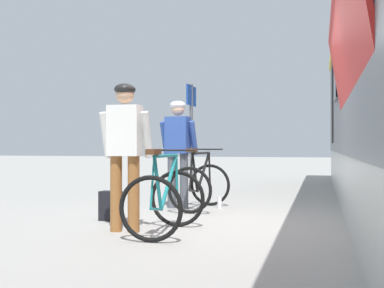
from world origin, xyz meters
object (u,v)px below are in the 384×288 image
(cyclist_far_in_blue, at_px, (178,144))
(bicycle_near_teal, at_px, (165,199))
(water_bottle_near_the_bikes, at_px, (219,202))
(cyclist_near_in_white, at_px, (125,143))
(water_bottle_by_the_backpack, at_px, (115,215))
(platform_sign_post, at_px, (191,119))
(bicycle_far_black, at_px, (200,184))
(backpack_on_platform, at_px, (111,206))

(cyclist_far_in_blue, bearing_deg, bicycle_near_teal, -76.96)
(bicycle_near_teal, height_order, water_bottle_near_the_bikes, bicycle_near_teal)
(water_bottle_near_the_bikes, bearing_deg, cyclist_far_in_blue, -167.33)
(cyclist_near_in_white, height_order, water_bottle_by_the_backpack, cyclist_near_in_white)
(platform_sign_post, bearing_deg, bicycle_far_black, -72.05)
(platform_sign_post, bearing_deg, water_bottle_near_the_bikes, -65.68)
(bicycle_far_black, bearing_deg, cyclist_far_in_blue, 172.37)
(cyclist_near_in_white, bearing_deg, water_bottle_near_the_bikes, 74.67)
(backpack_on_platform, bearing_deg, bicycle_near_teal, -33.65)
(cyclist_far_in_blue, distance_m, backpack_on_platform, 1.78)
(bicycle_near_teal, bearing_deg, cyclist_near_in_white, 177.11)
(bicycle_far_black, bearing_deg, platform_sign_post, 107.95)
(bicycle_near_teal, height_order, platform_sign_post, platform_sign_post)
(backpack_on_platform, relative_size, water_bottle_near_the_bikes, 2.02)
(water_bottle_by_the_backpack, xyz_separation_m, platform_sign_post, (-0.16, 4.45, 1.51))
(cyclist_far_in_blue, distance_m, water_bottle_by_the_backpack, 1.95)
(cyclist_far_in_blue, xyz_separation_m, water_bottle_near_the_bikes, (0.66, 0.15, -0.96))
(water_bottle_near_the_bikes, bearing_deg, platform_sign_post, 114.32)
(water_bottle_near_the_bikes, bearing_deg, backpack_on_platform, -125.98)
(bicycle_far_black, xyz_separation_m, water_bottle_near_the_bikes, (0.27, 0.20, -0.30))
(cyclist_far_in_blue, distance_m, bicycle_near_teal, 2.40)
(cyclist_near_in_white, relative_size, cyclist_far_in_blue, 1.00)
(bicycle_far_black, bearing_deg, cyclist_near_in_white, -99.87)
(cyclist_near_in_white, bearing_deg, bicycle_far_black, 80.13)
(backpack_on_platform, bearing_deg, water_bottle_near_the_bikes, 56.99)
(cyclist_near_in_white, distance_m, platform_sign_post, 5.08)
(bicycle_near_teal, height_order, backpack_on_platform, bicycle_near_teal)
(water_bottle_by_the_backpack, bearing_deg, bicycle_near_teal, -33.48)
(bicycle_near_teal, bearing_deg, water_bottle_by_the_backpack, 146.52)
(cyclist_near_in_white, bearing_deg, cyclist_far_in_blue, 90.31)
(bicycle_near_teal, xyz_separation_m, water_bottle_by_the_backpack, (-0.89, 0.59, -0.29))
(backpack_on_platform, height_order, water_bottle_near_the_bikes, backpack_on_platform)
(cyclist_near_in_white, height_order, bicycle_near_teal, cyclist_near_in_white)
(cyclist_near_in_white, xyz_separation_m, water_bottle_near_the_bikes, (0.65, 2.37, -0.96))
(bicycle_far_black, relative_size, water_bottle_by_the_backpack, 5.13)
(cyclist_near_in_white, relative_size, platform_sign_post, 0.73)
(bicycle_far_black, height_order, backpack_on_platform, bicycle_far_black)
(platform_sign_post, bearing_deg, bicycle_near_teal, -78.22)
(bicycle_near_teal, height_order, bicycle_far_black, same)
(bicycle_near_teal, relative_size, water_bottle_near_the_bikes, 5.45)
(cyclist_far_in_blue, relative_size, water_bottle_near_the_bikes, 8.89)
(bicycle_far_black, bearing_deg, bicycle_near_teal, -86.59)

